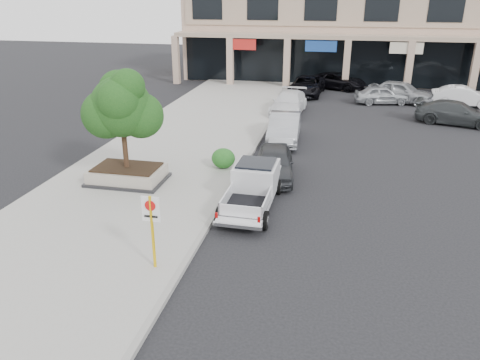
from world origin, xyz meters
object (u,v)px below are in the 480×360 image
curb_car_c (289,103)px  curb_car_b (284,128)px  curb_car_a (274,163)px  no_parking_sign (152,222)px  lot_car_c (456,113)px  curb_car_d (307,86)px  planter (128,174)px  lot_car_d (337,81)px  lot_car_e (401,92)px  planter_tree (126,106)px  lot_car_a (382,95)px  lot_car_b (463,96)px  pickup_truck (252,189)px

curb_car_c → curb_car_b: bearing=-82.3°
curb_car_a → curb_car_b: curb_car_b is taller
no_parking_sign → lot_car_c: bearing=58.3°
curb_car_c → curb_car_d: curb_car_d is taller
planter → curb_car_a: (6.08, 2.17, 0.23)m
curb_car_a → lot_car_d: 21.92m
lot_car_c → lot_car_d: bearing=52.3°
curb_car_c → lot_car_e: (7.85, 5.24, 0.08)m
planter_tree → curb_car_b: bearing=53.2°
lot_car_a → lot_car_b: bearing=-96.6°
lot_car_a → lot_car_d: size_ratio=0.80×
lot_car_c → lot_car_a: bearing=55.8°
no_parking_sign → lot_car_c: (12.26, 19.83, -0.91)m
lot_car_d → planter: bearing=-176.7°
planter → lot_car_a: size_ratio=0.81×
curb_car_a → curb_car_d: curb_car_d is taller
pickup_truck → lot_car_b: pickup_truck is taller
lot_car_a → curb_car_c: bearing=113.2°
planter_tree → no_parking_sign: bearing=-60.6°
curb_car_a → curb_car_c: curb_car_c is taller
curb_car_d → lot_car_d: (2.37, 3.16, -0.05)m
pickup_truck → lot_car_a: bearing=73.9°
no_parking_sign → curb_car_a: no_parking_sign is taller
no_parking_sign → curb_car_c: no_parking_sign is taller
curb_car_b → curb_car_c: (-0.51, 6.50, -0.04)m
curb_car_a → curb_car_d: size_ratio=0.78×
lot_car_b → lot_car_a: bearing=99.8°
curb_car_a → curb_car_b: (-0.26, 5.59, 0.07)m
planter_tree → curb_car_d: (5.87, 20.66, -2.67)m
lot_car_a → lot_car_d: lot_car_d is taller
planter_tree → curb_car_c: size_ratio=0.79×
planter_tree → no_parking_sign: size_ratio=1.74×
pickup_truck → lot_car_e: lot_car_e is taller
curb_car_d → lot_car_a: (5.74, -2.11, -0.07)m
planter → curb_car_d: (6.01, 20.81, 0.27)m
lot_car_b → lot_car_d: lot_car_b is taller
lot_car_c → curb_car_c: bearing=102.7°
planter → pickup_truck: size_ratio=0.64×
lot_car_d → lot_car_c: bearing=-121.1°
lot_car_e → curb_car_a: bearing=179.5°
pickup_truck → lot_car_b: bearing=60.7°
pickup_truck → curb_car_d: size_ratio=0.93×
planter_tree → curb_car_c: planter_tree is taller
curb_car_c → no_parking_sign: bearing=-91.3°
pickup_truck → curb_car_a: 3.38m
pickup_truck → lot_car_e: 22.00m
lot_car_a → planter: bearing=136.4°
curb_car_c → lot_car_d: (3.07, 9.71, -0.04)m
curb_car_d → planter: bearing=-101.4°
planter → pickup_truck: pickup_truck is taller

